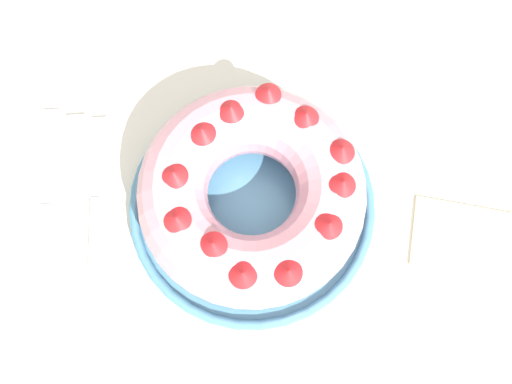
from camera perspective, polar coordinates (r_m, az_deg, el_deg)
name	(u,v)px	position (r m, az deg, el deg)	size (l,w,h in m)	color
ground_plane	(254,280)	(1.38, -0.22, -10.03)	(8.00, 8.00, 0.00)	#4C4742
dining_table	(252,221)	(0.72, -0.42, -3.33)	(1.13, 1.12, 0.77)	silver
serving_dish	(256,204)	(0.61, 0.00, -1.38)	(0.30, 0.30, 0.02)	#518EB2
bundt_cake	(256,192)	(0.56, 0.01, 0.03)	(0.26, 0.26, 0.09)	#E09EAD
fork	(74,181)	(0.67, -20.09, 1.14)	(0.02, 0.22, 0.01)	white
serving_knife	(47,209)	(0.67, -22.80, -1.76)	(0.02, 0.24, 0.01)	white
cake_knife	(98,201)	(0.65, -17.62, -0.96)	(0.02, 0.20, 0.01)	white
napkin	(464,239)	(0.66, 22.64, -4.95)	(0.12, 0.09, 0.00)	beige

